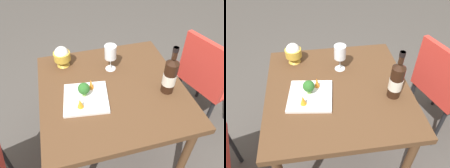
% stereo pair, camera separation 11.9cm
% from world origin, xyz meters
% --- Properties ---
extents(ground_plane, '(8.00, 8.00, 0.00)m').
position_xyz_m(ground_plane, '(0.00, 0.00, 0.00)').
color(ground_plane, '#4C4742').
extents(dining_table, '(0.86, 0.86, 0.72)m').
position_xyz_m(dining_table, '(0.00, 0.00, 0.63)').
color(dining_table, brown).
rests_on(dining_table, ground_plane).
extents(chair_by_wall, '(0.50, 0.50, 0.85)m').
position_xyz_m(chair_by_wall, '(0.14, -0.80, 0.53)').
color(chair_by_wall, red).
rests_on(chair_by_wall, ground_plane).
extents(wine_bottle, '(0.08, 0.08, 0.30)m').
position_xyz_m(wine_bottle, '(-0.11, -0.31, 0.84)').
color(wine_bottle, black).
rests_on(wine_bottle, dining_table).
extents(wine_glass, '(0.08, 0.08, 0.18)m').
position_xyz_m(wine_glass, '(0.18, -0.04, 0.85)').
color(wine_glass, white).
rests_on(wine_glass, dining_table).
extents(rice_bowl, '(0.11, 0.11, 0.14)m').
position_xyz_m(rice_bowl, '(0.30, 0.26, 0.79)').
color(rice_bowl, gold).
rests_on(rice_bowl, dining_table).
extents(serving_plate, '(0.28, 0.28, 0.02)m').
position_xyz_m(serving_plate, '(-0.05, 0.17, 0.73)').
color(serving_plate, white).
rests_on(serving_plate, dining_table).
extents(broccoli_floret, '(0.07, 0.07, 0.09)m').
position_xyz_m(broccoli_floret, '(-0.03, 0.17, 0.79)').
color(broccoli_floret, '#729E4C').
rests_on(broccoli_floret, serving_plate).
extents(carrot_garnish_left, '(0.04, 0.04, 0.06)m').
position_xyz_m(carrot_garnish_left, '(-0.12, 0.21, 0.77)').
color(carrot_garnish_left, orange).
rests_on(carrot_garnish_left, serving_plate).
extents(carrot_garnish_right, '(0.03, 0.03, 0.07)m').
position_xyz_m(carrot_garnish_right, '(0.01, 0.12, 0.77)').
color(carrot_garnish_right, orange).
rests_on(carrot_garnish_right, serving_plate).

